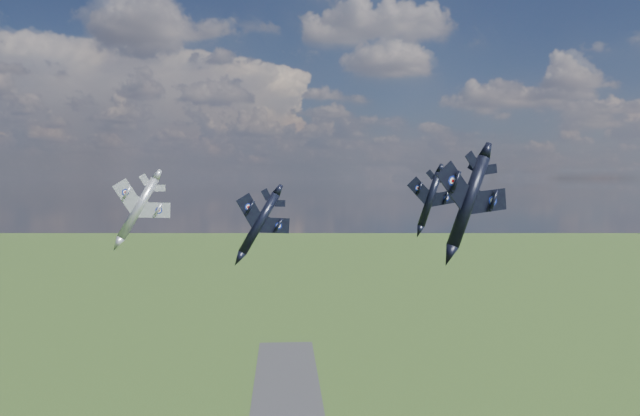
{
  "coord_description": "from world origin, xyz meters",
  "views": [
    {
      "loc": [
        -1.34,
        -80.08,
        87.73
      ],
      "look_at": [
        4.19,
        12.87,
        83.32
      ],
      "focal_mm": 35.0,
      "sensor_mm": 36.0,
      "label": 1
    }
  ],
  "objects_px": {
    "jet_right_navy": "(468,201)",
    "jet_high_navy": "(430,199)",
    "jet_lead_navy": "(259,223)",
    "jet_left_silver": "(138,208)"
  },
  "relations": [
    {
      "from": "jet_lead_navy",
      "to": "jet_right_navy",
      "type": "xyz_separation_m",
      "value": [
        26.87,
        -14.33,
        3.68
      ]
    },
    {
      "from": "jet_high_navy",
      "to": "jet_left_silver",
      "type": "height_order",
      "value": "jet_high_navy"
    },
    {
      "from": "jet_right_navy",
      "to": "jet_high_navy",
      "type": "bearing_deg",
      "value": 67.54
    },
    {
      "from": "jet_left_silver",
      "to": "jet_lead_navy",
      "type": "bearing_deg",
      "value": -39.6
    },
    {
      "from": "jet_lead_navy",
      "to": "jet_right_navy",
      "type": "distance_m",
      "value": 30.67
    },
    {
      "from": "jet_right_navy",
      "to": "jet_high_navy",
      "type": "xyz_separation_m",
      "value": [
        1.51,
        26.94,
        -0.63
      ]
    },
    {
      "from": "jet_right_navy",
      "to": "jet_left_silver",
      "type": "xyz_separation_m",
      "value": [
        -46.0,
        21.46,
        -1.77
      ]
    },
    {
      "from": "jet_right_navy",
      "to": "jet_left_silver",
      "type": "height_order",
      "value": "jet_right_navy"
    },
    {
      "from": "jet_right_navy",
      "to": "jet_high_navy",
      "type": "height_order",
      "value": "jet_right_navy"
    },
    {
      "from": "jet_right_navy",
      "to": "jet_left_silver",
      "type": "bearing_deg",
      "value": 135.73
    }
  ]
}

